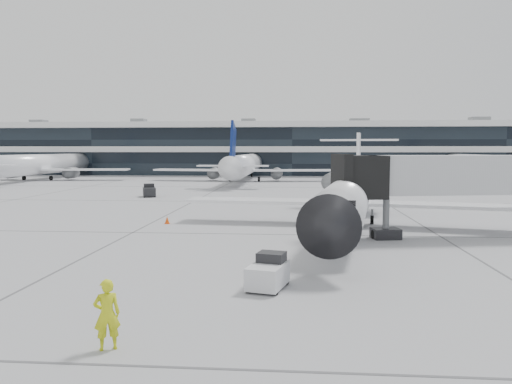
# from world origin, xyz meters

# --- Properties ---
(ground) EXTENTS (220.00, 220.00, 0.00)m
(ground) POSITION_xyz_m (0.00, 0.00, 0.00)
(ground) COLOR gray
(ground) RESTS_ON ground
(terminal) EXTENTS (170.00, 22.00, 10.00)m
(terminal) POSITION_xyz_m (0.00, 82.00, 5.00)
(terminal) COLOR black
(terminal) RESTS_ON ground
(bg_jet_left) EXTENTS (32.00, 40.00, 9.60)m
(bg_jet_left) POSITION_xyz_m (-45.00, 55.00, 0.00)
(bg_jet_left) COLOR white
(bg_jet_left) RESTS_ON ground
(bg_jet_center) EXTENTS (32.00, 40.00, 9.60)m
(bg_jet_center) POSITION_xyz_m (-8.00, 55.00, 0.00)
(bg_jet_center) COLOR white
(bg_jet_center) RESTS_ON ground
(bg_jet_right) EXTENTS (32.00, 40.00, 9.60)m
(bg_jet_right) POSITION_xyz_m (32.00, 55.00, 0.00)
(bg_jet_right) COLOR white
(bg_jet_right) RESTS_ON ground
(regional_jet) EXTENTS (24.48, 30.53, 7.07)m
(regional_jet) POSITION_xyz_m (4.76, 4.22, 2.41)
(regional_jet) COLOR white
(regional_jet) RESTS_ON ground
(jet_bridge) EXTENTS (16.61, 5.92, 5.34)m
(jet_bridge) POSITION_xyz_m (12.32, 0.16, 3.89)
(jet_bridge) COLOR silver
(jet_bridge) RESTS_ON ground
(ramp_worker) EXTENTS (0.86, 0.75, 2.00)m
(ramp_worker) POSITION_xyz_m (-4.37, -19.02, 1.00)
(ramp_worker) COLOR #CFDA16
(ramp_worker) RESTS_ON ground
(baggage_tug) EXTENTS (1.75, 2.39, 1.37)m
(baggage_tug) POSITION_xyz_m (-0.26, -12.51, 0.61)
(baggage_tug) COLOR silver
(baggage_tug) RESTS_ON ground
(traffic_cone) EXTENTS (0.49, 0.49, 0.56)m
(traffic_cone) POSITION_xyz_m (-8.73, 4.06, 0.26)
(traffic_cone) COLOR #E54A0C
(traffic_cone) RESTS_ON ground
(far_tug) EXTENTS (2.09, 2.68, 1.50)m
(far_tug) POSITION_xyz_m (-16.26, 24.73, 0.67)
(far_tug) COLOR black
(far_tug) RESTS_ON ground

